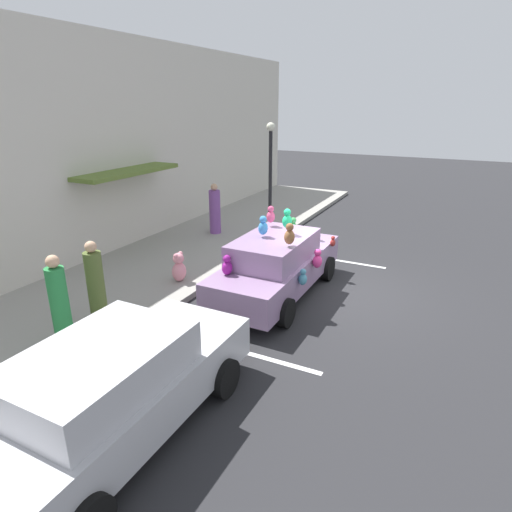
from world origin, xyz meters
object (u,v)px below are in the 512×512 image
pedestrian_near_shopfront (96,285)px  pedestrian_by_lamp (60,304)px  parked_sedan_behind (113,390)px  street_lamp_post (270,167)px  teddy_bear_on_sidewalk (179,268)px  plush_covered_car (277,264)px  pedestrian_walking_past (215,211)px

pedestrian_near_shopfront → pedestrian_by_lamp: 0.96m
parked_sedan_behind → street_lamp_post: bearing=12.6°
street_lamp_post → pedestrian_by_lamp: street_lamp_post is taller
teddy_bear_on_sidewalk → parked_sedan_behind: bearing=-153.2°
parked_sedan_behind → pedestrian_by_lamp: (1.24, 2.49, 0.21)m
pedestrian_by_lamp → plush_covered_car: bearing=-31.5°
parked_sedan_behind → street_lamp_post: 10.11m
teddy_bear_on_sidewalk → plush_covered_car: bearing=-74.8°
pedestrian_walking_past → pedestrian_by_lamp: 7.72m
plush_covered_car → pedestrian_near_shopfront: (-3.20, 2.63, 0.17)m
teddy_bear_on_sidewalk → pedestrian_walking_past: size_ratio=0.45×
pedestrian_walking_past → parked_sedan_behind: bearing=-156.4°
plush_covered_car → pedestrian_by_lamp: (-4.15, 2.54, 0.19)m
plush_covered_car → pedestrian_walking_past: bearing=48.6°
pedestrian_near_shopfront → pedestrian_by_lamp: (-0.96, -0.09, 0.02)m
pedestrian_near_shopfront → pedestrian_by_lamp: pedestrian_by_lamp is taller
plush_covered_car → teddy_bear_on_sidewalk: bearing=105.2°
teddy_bear_on_sidewalk → pedestrian_near_shopfront: 2.58m
teddy_bear_on_sidewalk → pedestrian_near_shopfront: size_ratio=0.44×
street_lamp_post → plush_covered_car: bearing=-152.9°
parked_sedan_behind → pedestrian_by_lamp: pedestrian_by_lamp is taller
pedestrian_near_shopfront → pedestrian_walking_past: size_ratio=1.02×
pedestrian_by_lamp → teddy_bear_on_sidewalk: bearing=-1.5°
pedestrian_near_shopfront → pedestrian_walking_past: (6.64, 1.28, -0.03)m
pedestrian_near_shopfront → teddy_bear_on_sidewalk: bearing=-4.1°
parked_sedan_behind → pedestrian_walking_past: pedestrian_walking_past is taller
pedestrian_walking_past → pedestrian_by_lamp: (-7.60, -1.37, 0.05)m
parked_sedan_behind → pedestrian_by_lamp: bearing=63.5°
teddy_bear_on_sidewalk → pedestrian_by_lamp: (-3.49, 0.09, 0.49)m
pedestrian_near_shopfront → pedestrian_by_lamp: bearing=-174.8°
plush_covered_car → parked_sedan_behind: 5.40m
parked_sedan_behind → teddy_bear_on_sidewalk: size_ratio=5.91×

